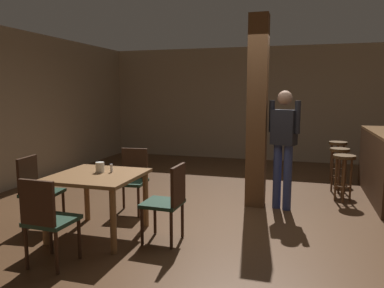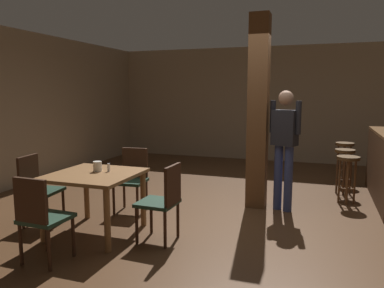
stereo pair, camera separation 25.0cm
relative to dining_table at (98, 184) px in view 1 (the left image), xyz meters
The scene contains 15 objects.
ground_plane 1.90m from the dining_table, 40.62° to the left, with size 10.80×10.80×0.00m, color #4C301C.
wall_back 5.88m from the dining_table, 76.48° to the left, with size 8.00×0.10×2.80m, color gray.
pillar 2.51m from the dining_table, 46.56° to the left, with size 0.28×0.28×2.80m, color brown.
dining_table is the anchor object (origin of this frame).
chair_east 0.89m from the dining_table, ahead, with size 0.43×0.43×0.89m.
chair_south 0.90m from the dining_table, 91.91° to the right, with size 0.44×0.44×0.89m.
chair_west 0.88m from the dining_table, behind, with size 0.46×0.46×0.89m.
chair_north 0.93m from the dining_table, 89.73° to the left, with size 0.46×0.46×0.89m.
napkin_cup 0.20m from the dining_table, 101.49° to the left, with size 0.10×0.10×0.12m, color silver.
salt_shaker 0.24m from the dining_table, 50.87° to the left, with size 0.03×0.03×0.10m, color silver.
standing_person 2.66m from the dining_table, 39.15° to the left, with size 0.47×0.31×1.72m.
bar_counter 4.42m from the dining_table, 36.90° to the left, with size 0.56×2.27×1.08m.
bar_stool_near 3.74m from the dining_table, 38.39° to the left, with size 0.34×0.34×0.73m.
bar_stool_mid 4.11m from the dining_table, 44.81° to the left, with size 0.32×0.32×0.75m.
bar_stool_far 4.73m from the dining_table, 51.40° to the left, with size 0.33×0.33×0.77m.
Camera 1 is at (0.93, -4.97, 1.70)m, focal length 35.00 mm.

